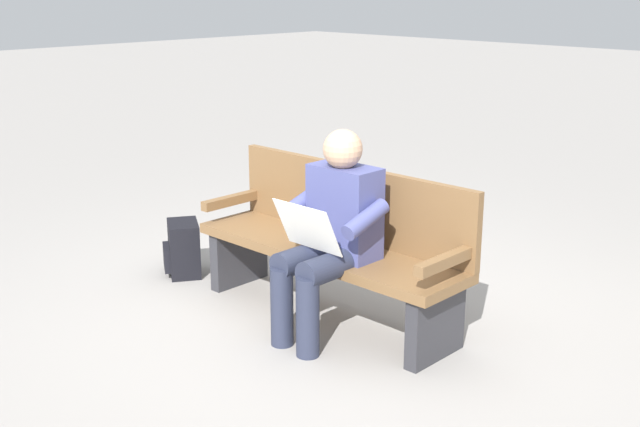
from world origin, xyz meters
TOP-DOWN VIEW (x-y plane):
  - ground_plane at (0.00, 0.00)m, footprint 40.00×40.00m
  - bench_near at (0.00, -0.07)m, footprint 1.81×0.50m
  - person_seated at (-0.19, 0.16)m, footprint 0.57×0.58m
  - backpack at (1.21, 0.17)m, footprint 0.36×0.34m

SIDE VIEW (x-z plane):
  - ground_plane at x=0.00m, z-range 0.00..0.00m
  - backpack at x=1.21m, z-range 0.00..0.37m
  - bench_near at x=0.00m, z-range 0.01..0.91m
  - person_seated at x=-0.19m, z-range 0.04..1.22m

